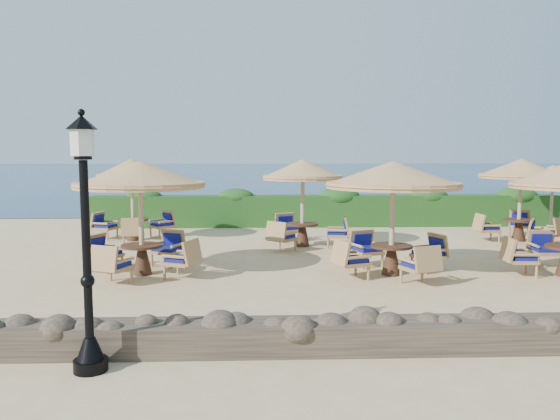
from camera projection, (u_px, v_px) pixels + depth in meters
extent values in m
plane|color=#CDB482|center=(360.00, 263.00, 14.06)|extent=(120.00, 120.00, 0.00)
plane|color=navy|center=(277.00, 171.00, 83.63)|extent=(160.00, 160.00, 0.00)
cube|color=#173F14|center=(327.00, 211.00, 21.16)|extent=(18.00, 0.90, 1.20)
cube|color=brown|center=(439.00, 335.00, 7.88)|extent=(15.00, 0.65, 0.44)
cylinder|color=black|center=(91.00, 365.00, 7.12)|extent=(0.44, 0.44, 0.16)
cone|color=black|center=(90.00, 349.00, 7.10)|extent=(0.36, 0.36, 0.30)
cylinder|color=black|center=(87.00, 254.00, 6.97)|extent=(0.11, 0.11, 2.40)
cylinder|color=silver|center=(82.00, 142.00, 6.82)|extent=(0.30, 0.30, 0.36)
cone|color=black|center=(82.00, 122.00, 6.79)|extent=(0.40, 0.40, 0.18)
cylinder|color=tan|center=(552.00, 202.00, 19.40)|extent=(0.10, 0.10, 2.20)
cone|color=#A57444|center=(553.00, 172.00, 19.29)|extent=(2.30, 2.30, 0.45)
cylinder|color=tan|center=(141.00, 224.00, 12.66)|extent=(0.12, 0.12, 2.40)
cone|color=#A57444|center=(140.00, 173.00, 12.54)|extent=(3.04, 3.04, 0.55)
cylinder|color=#A57444|center=(140.00, 185.00, 12.57)|extent=(2.98, 2.98, 0.14)
cylinder|color=#3F2616|center=(142.00, 246.00, 12.72)|extent=(0.96, 0.96, 0.06)
cone|color=#3F2616|center=(142.00, 261.00, 12.75)|extent=(0.44, 0.44, 0.64)
cylinder|color=tan|center=(392.00, 224.00, 12.62)|extent=(0.12, 0.12, 2.40)
cone|color=#A57444|center=(393.00, 173.00, 12.49)|extent=(3.13, 3.13, 0.55)
cylinder|color=#A57444|center=(393.00, 185.00, 12.52)|extent=(3.07, 3.07, 0.14)
cylinder|color=#3F2616|center=(392.00, 246.00, 12.67)|extent=(0.96, 0.96, 0.06)
cone|color=#3F2616|center=(391.00, 261.00, 12.71)|extent=(0.44, 0.44, 0.64)
cylinder|color=tan|center=(133.00, 204.00, 17.65)|extent=(0.12, 0.12, 2.40)
cone|color=#A57444|center=(132.00, 167.00, 17.52)|extent=(2.25, 2.25, 0.55)
cylinder|color=#A57444|center=(132.00, 176.00, 17.55)|extent=(2.20, 2.20, 0.14)
cylinder|color=#3F2616|center=(133.00, 220.00, 17.70)|extent=(0.96, 0.96, 0.06)
cone|color=#3F2616|center=(134.00, 230.00, 17.74)|extent=(0.44, 0.44, 0.64)
cylinder|color=tan|center=(302.00, 207.00, 16.51)|extent=(0.12, 0.12, 2.40)
cone|color=#A57444|center=(303.00, 168.00, 16.38)|extent=(2.44, 2.44, 0.55)
cylinder|color=#A57444|center=(303.00, 177.00, 16.41)|extent=(2.39, 2.39, 0.14)
cylinder|color=#3F2616|center=(302.00, 224.00, 16.56)|extent=(0.96, 0.96, 0.06)
cone|color=#3F2616|center=(302.00, 236.00, 16.60)|extent=(0.44, 0.44, 0.64)
cylinder|color=tan|center=(520.00, 204.00, 17.53)|extent=(0.12, 0.12, 2.40)
cone|color=#A57444|center=(521.00, 167.00, 17.41)|extent=(2.66, 2.66, 0.55)
cylinder|color=#A57444|center=(521.00, 176.00, 17.44)|extent=(2.61, 2.61, 0.14)
cylinder|color=#3F2616|center=(519.00, 220.00, 17.59)|extent=(0.96, 0.96, 0.06)
cone|color=#3F2616|center=(519.00, 231.00, 17.62)|extent=(0.44, 0.44, 0.64)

